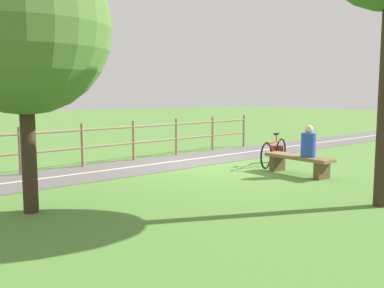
{
  "coord_description": "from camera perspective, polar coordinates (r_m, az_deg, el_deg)",
  "views": [
    {
      "loc": [
        -8.6,
        7.67,
        1.95
      ],
      "look_at": [
        -1.5,
        2.19,
        0.89
      ],
      "focal_mm": 40.12,
      "sensor_mm": 36.0,
      "label": 1
    }
  ],
  "objects": [
    {
      "name": "paved_path",
      "position": [
        10.59,
        -16.79,
        -4.12
      ],
      "size": [
        3.9,
        36.06,
        0.02
      ],
      "primitive_type": "cube",
      "rotation": [
        0.0,
        0.0,
        0.05
      ],
      "color": "#66605E",
      "rests_on": "ground_plane"
    },
    {
      "name": "fence_roadside",
      "position": [
        12.08,
        -10.96,
        0.6
      ],
      "size": [
        1.15,
        11.53,
        1.17
      ],
      "rotation": [
        0.0,
        0.0,
        1.66
      ],
      "color": "#847051",
      "rests_on": "ground_plane"
    },
    {
      "name": "bicycle",
      "position": [
        11.76,
        10.83,
        -1.1
      ],
      "size": [
        0.63,
        1.66,
        0.88
      ],
      "rotation": [
        0.0,
        0.0,
        1.92
      ],
      "color": "black",
      "rests_on": "ground_plane"
    },
    {
      "name": "backpack",
      "position": [
        12.43,
        11.21,
        -1.34
      ],
      "size": [
        0.32,
        0.36,
        0.48
      ],
      "rotation": [
        0.0,
        0.0,
        4.25
      ],
      "color": "maroon",
      "rests_on": "ground_plane"
    },
    {
      "name": "ground_plane",
      "position": [
        11.69,
        3.98,
        -2.89
      ],
      "size": [
        80.0,
        80.0,
        0.0
      ],
      "primitive_type": "plane",
      "color": "#548438"
    },
    {
      "name": "bench",
      "position": [
        10.64,
        13.99,
        -2.26
      ],
      "size": [
        1.77,
        0.48,
        0.46
      ],
      "rotation": [
        0.0,
        0.0,
        0.0
      ],
      "color": "brown",
      "rests_on": "ground_plane"
    },
    {
      "name": "path_centre_line",
      "position": [
        10.59,
        -16.79,
        -4.07
      ],
      "size": [
        1.64,
        31.97,
        0.0
      ],
      "primitive_type": "cube",
      "rotation": [
        0.0,
        0.0,
        0.05
      ],
      "color": "silver",
      "rests_on": "paved_path"
    },
    {
      "name": "tree_far_right",
      "position": [
        7.45,
        -21.52,
        14.16
      ],
      "size": [
        2.76,
        2.76,
        4.36
      ],
      "color": "#38281E",
      "rests_on": "ground_plane"
    },
    {
      "name": "person_seated",
      "position": [
        10.42,
        15.21,
        0.08
      ],
      "size": [
        0.35,
        0.35,
        0.75
      ],
      "rotation": [
        0.0,
        0.0,
        0.0
      ],
      "color": "#2847B7",
      "rests_on": "bench"
    }
  ]
}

